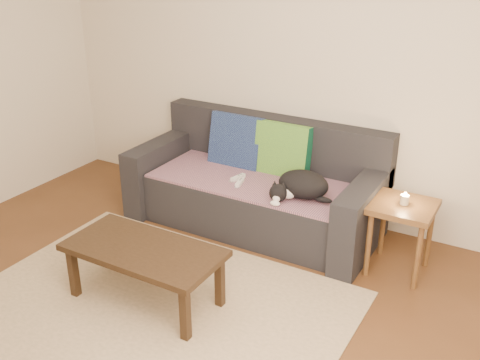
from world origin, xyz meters
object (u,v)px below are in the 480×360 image
at_px(side_table, 402,216).
at_px(coffee_table, 144,254).
at_px(wii_remote_b, 238,178).
at_px(cat, 301,185).
at_px(sofa, 257,190).
at_px(wii_remote_a, 240,182).

height_order(side_table, coffee_table, side_table).
distance_m(wii_remote_b, side_table, 1.37).
height_order(wii_remote_b, coffee_table, wii_remote_b).
relative_size(cat, side_table, 0.91).
relative_size(sofa, side_table, 3.83).
xyz_separation_m(cat, wii_remote_b, (-0.59, 0.06, -0.09)).
bearing_deg(wii_remote_b, side_table, -77.64).
bearing_deg(cat, wii_remote_b, 155.67).
distance_m(wii_remote_a, coffee_table, 1.17).
height_order(wii_remote_a, coffee_table, wii_remote_a).
relative_size(sofa, wii_remote_a, 14.00).
bearing_deg(coffee_table, wii_remote_b, 90.02).
height_order(sofa, coffee_table, sofa).
xyz_separation_m(side_table, coffee_table, (-1.37, -1.23, -0.08)).
bearing_deg(wii_remote_b, cat, -83.07).
relative_size(cat, wii_remote_b, 3.32).
relative_size(wii_remote_b, side_table, 0.27).
height_order(cat, coffee_table, cat).
xyz_separation_m(cat, wii_remote_a, (-0.53, -0.02, -0.09)).
distance_m(sofa, coffee_table, 1.39).
bearing_deg(wii_remote_b, coffee_table, -167.22).
distance_m(sofa, wii_remote_b, 0.23).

